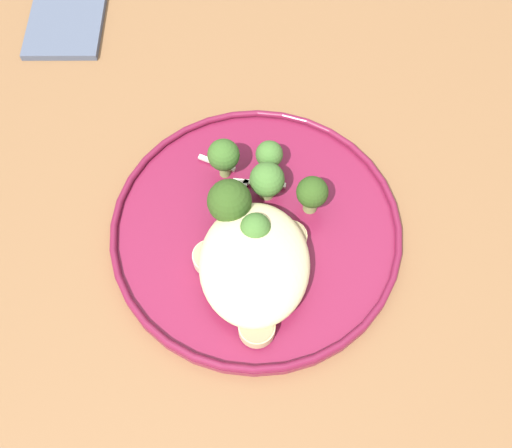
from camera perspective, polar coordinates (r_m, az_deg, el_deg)
ground at (r=1.30m, az=-1.56°, el=-17.29°), size 6.00×6.00×0.00m
wooden_dining_table at (r=0.66m, az=-2.95°, el=-6.91°), size 1.40×1.00×0.74m
dinner_plate at (r=0.59m, az=0.00°, el=-0.52°), size 0.29×0.29×0.02m
noodle_bed at (r=0.55m, az=-0.15°, el=-3.78°), size 0.13×0.10×0.04m
seared_scallop_rear_pale at (r=0.58m, az=3.24°, el=-1.29°), size 0.03×0.03×0.01m
seared_scallop_on_noodles at (r=0.56m, az=-4.47°, el=-3.69°), size 0.03×0.03×0.02m
seared_scallop_front_small at (r=0.56m, az=-0.20°, el=-4.14°), size 0.03×0.03×0.01m
seared_scallop_large_seared at (r=0.54m, az=0.08°, el=-9.98°), size 0.03×0.03×0.02m
broccoli_floret_near_rim at (r=0.59m, az=1.07°, el=4.22°), size 0.04×0.04×0.05m
broccoli_floret_right_tilted at (r=0.61m, az=1.28°, el=6.64°), size 0.03×0.03×0.04m
broccoli_floret_beside_noodles at (r=0.60m, az=-3.02°, el=6.55°), size 0.03×0.03×0.05m
broccoli_floret_center_pile at (r=0.58m, az=5.41°, el=2.94°), size 0.03×0.03×0.05m
broccoli_floret_front_edge at (r=0.56m, az=-0.05°, el=-0.51°), size 0.03×0.03×0.05m
broccoli_floret_tall_stalk at (r=0.57m, az=-2.57°, el=2.17°), size 0.04×0.04×0.06m
onion_sliver_short_strip at (r=0.63m, az=-3.79°, el=5.87°), size 0.02×0.04×0.00m
onion_sliver_pale_crescent at (r=0.61m, az=0.33°, el=3.94°), size 0.01×0.06×0.00m
onion_sliver_curled_piece at (r=0.60m, az=-1.76°, el=2.51°), size 0.04×0.02×0.00m
folded_napkin at (r=0.82m, az=-17.63°, el=18.76°), size 0.15×0.09×0.01m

